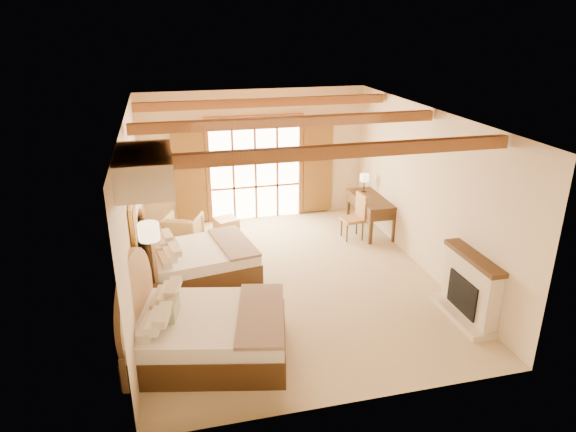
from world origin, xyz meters
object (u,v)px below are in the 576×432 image
object	(u,v)px
desk	(370,213)
nightstand	(157,304)
bed_near	(199,330)
bed_far	(192,259)
armchair	(183,230)

from	to	relation	value
desk	nightstand	bearing A→B (deg)	-151.26
bed_near	bed_far	size ratio (longest dim) A/B	1.13
nightstand	armchair	xyz separation A→B (m)	(0.59, 2.98, 0.08)
bed_far	desk	distance (m)	4.48
desk	bed_far	bearing A→B (deg)	-161.77
bed_near	desk	distance (m)	5.84
bed_near	armchair	bearing A→B (deg)	102.72
desk	bed_near	bearing A→B (deg)	-137.84
bed_far	desk	bearing A→B (deg)	8.36
nightstand	bed_far	bearing A→B (deg)	83.96
bed_near	desk	size ratio (longest dim) A/B	1.66
bed_near	bed_far	world-z (taller)	bed_near
bed_far	desk	xyz separation A→B (m)	(4.26, 1.40, 0.04)
bed_far	armchair	xyz separation A→B (m)	(-0.08, 1.68, -0.06)
bed_far	armchair	distance (m)	1.68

